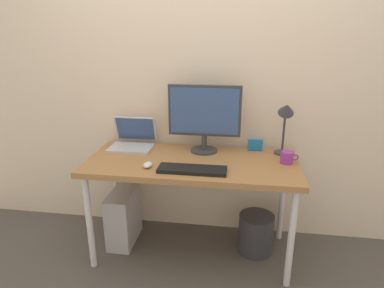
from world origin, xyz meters
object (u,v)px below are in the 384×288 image
(keyboard, at_px, (192,170))
(photo_frame, at_px, (255,145))
(monitor, at_px, (204,115))
(laptop, at_px, (133,140))
(mouse, at_px, (148,165))
(coffee_mug, at_px, (287,157))
(desk, at_px, (192,169))
(desk_lamp, at_px, (286,117))
(computer_tower, at_px, (124,217))
(wastebasket, at_px, (256,233))

(keyboard, xyz_separation_m, photo_frame, (0.41, 0.45, 0.04))
(monitor, height_order, photo_frame, monitor)
(laptop, distance_m, mouse, 0.44)
(laptop, height_order, photo_frame, laptop)
(monitor, xyz_separation_m, coffee_mug, (0.58, -0.15, -0.24))
(photo_frame, bearing_deg, mouse, -149.20)
(desk, bearing_deg, desk_lamp, 17.32)
(keyboard, relative_size, computer_tower, 1.05)
(desk_lamp, height_order, computer_tower, desk_lamp)
(monitor, bearing_deg, coffee_mug, -14.72)
(monitor, height_order, computer_tower, monitor)
(desk_lamp, xyz_separation_m, photo_frame, (-0.19, 0.06, -0.24))
(keyboard, bearing_deg, coffee_mug, 20.67)
(desk, bearing_deg, mouse, -148.99)
(desk_lamp, bearing_deg, photo_frame, 162.00)
(keyboard, bearing_deg, monitor, 85.11)
(photo_frame, relative_size, computer_tower, 0.26)
(mouse, bearing_deg, wastebasket, 17.73)
(wastebasket, bearing_deg, computer_tower, -179.04)
(keyboard, relative_size, mouse, 4.89)
(laptop, xyz_separation_m, coffee_mug, (1.14, -0.17, -0.02))
(desk_lamp, bearing_deg, computer_tower, -173.31)
(photo_frame, bearing_deg, desk, -149.33)
(computer_tower, distance_m, wastebasket, 1.03)
(coffee_mug, distance_m, computer_tower, 1.33)
(mouse, distance_m, photo_frame, 0.83)
(desk, bearing_deg, coffee_mug, 3.86)
(desk_lamp, bearing_deg, wastebasket, -142.17)
(monitor, relative_size, desk_lamp, 1.29)
(monitor, bearing_deg, desk, -107.50)
(desk, relative_size, coffee_mug, 12.10)
(coffee_mug, bearing_deg, wastebasket, 169.29)
(mouse, height_order, photo_frame, photo_frame)
(monitor, distance_m, photo_frame, 0.45)
(laptop, relative_size, photo_frame, 2.91)
(photo_frame, height_order, wastebasket, photo_frame)
(coffee_mug, xyz_separation_m, computer_tower, (-1.20, 0.01, -0.57))
(desk, height_order, desk_lamp, desk_lamp)
(mouse, height_order, coffee_mug, coffee_mug)
(monitor, height_order, wastebasket, monitor)
(computer_tower, height_order, wastebasket, computer_tower)
(desk_lamp, height_order, wastebasket, desk_lamp)
(keyboard, height_order, photo_frame, photo_frame)
(wastebasket, bearing_deg, photo_frame, 101.34)
(mouse, bearing_deg, desk, 31.01)
(mouse, distance_m, coffee_mug, 0.94)
(desk_lamp, distance_m, mouse, 1.01)
(wastebasket, bearing_deg, coffee_mug, -10.71)
(laptop, height_order, wastebasket, laptop)
(monitor, bearing_deg, keyboard, -94.89)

